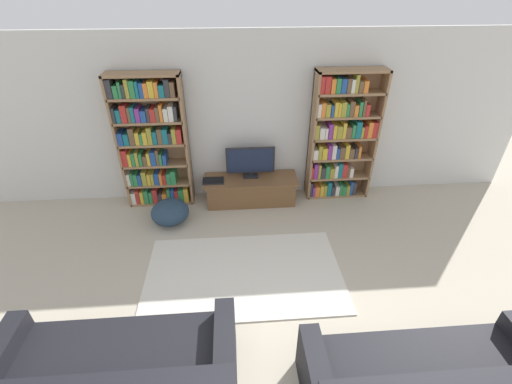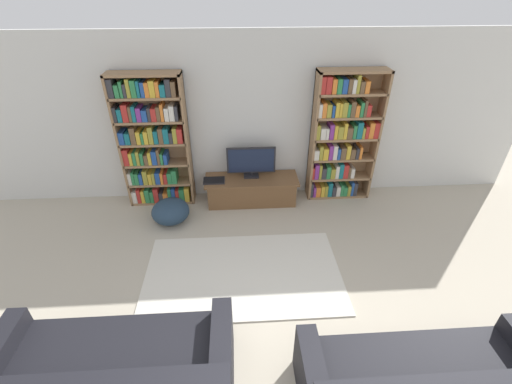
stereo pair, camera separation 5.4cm
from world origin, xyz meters
name	(u,v)px [view 1 (the left image)]	position (x,y,z in m)	size (l,w,h in m)	color
wall_back	(251,120)	(0.00, 4.23, 1.30)	(8.80, 0.06, 2.60)	silver
bookshelf_left	(152,143)	(-1.52, 4.05, 1.04)	(1.03, 0.30, 2.09)	#93704C
bookshelf_right	(340,138)	(1.39, 4.05, 1.03)	(1.03, 0.30, 2.09)	#93704C
tv_stand	(251,190)	(-0.03, 3.92, 0.22)	(1.50, 0.51, 0.43)	brown
television	(250,162)	(-0.03, 3.98, 0.70)	(0.77, 0.16, 0.51)	black
laptop	(213,181)	(-0.63, 3.87, 0.45)	(0.34, 0.22, 0.03)	#28282D
area_rug	(244,274)	(-0.22, 2.27, 0.01)	(2.46, 1.44, 0.02)	beige
couch_left_sectional	(116,381)	(-1.38, 0.85, 0.29)	(2.05, 0.95, 0.85)	black
beanbag_ottoman	(170,212)	(-1.28, 3.45, 0.18)	(0.56, 0.56, 0.35)	#23384C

